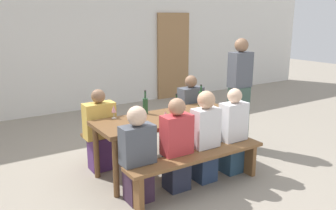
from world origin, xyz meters
name	(u,v)px	position (x,y,z in m)	size (l,w,h in m)	color
ground_plane	(168,169)	(0.00, 0.00, 0.00)	(24.00, 24.00, 0.00)	gray
back_wall	(73,36)	(0.00, 3.75, 1.60)	(14.00, 0.20, 3.20)	silver
wooden_door	(173,56)	(2.47, 3.61, 1.05)	(0.90, 0.06, 2.10)	#9E7247
tasting_table	(168,123)	(0.00, 0.00, 0.66)	(1.93, 0.71, 0.75)	brown
bench_near	(198,162)	(0.00, -0.66, 0.35)	(1.83, 0.30, 0.45)	brown
bench_far	(144,132)	(0.00, 0.66, 0.35)	(1.83, 0.30, 0.45)	brown
wine_bottle_0	(201,98)	(0.69, 0.20, 0.86)	(0.07, 0.07, 0.31)	#194723
wine_bottle_1	(176,111)	(-0.03, -0.24, 0.88)	(0.06, 0.06, 0.35)	#143319
wine_bottle_2	(145,105)	(-0.19, 0.27, 0.86)	(0.07, 0.07, 0.32)	#234C2D
wine_glass_0	(114,109)	(-0.63, 0.29, 0.87)	(0.06, 0.06, 0.17)	silver
wine_glass_1	(165,115)	(-0.18, -0.23, 0.85)	(0.06, 0.06, 0.15)	silver
seated_guest_near_0	(138,157)	(-0.71, -0.51, 0.53)	(0.37, 0.24, 1.10)	#3B263D
seated_guest_near_1	(177,147)	(-0.20, -0.51, 0.53)	(0.36, 0.24, 1.12)	#272C40
seated_guest_near_2	(205,138)	(0.22, -0.51, 0.56)	(0.33, 0.24, 1.15)	navy
seated_guest_near_3	(233,133)	(0.68, -0.51, 0.54)	(0.35, 0.24, 1.13)	navy
seated_guest_far_0	(100,133)	(-0.74, 0.51, 0.51)	(0.41, 0.24, 1.10)	#4F2C65
seated_guest_far_1	(190,114)	(0.74, 0.51, 0.54)	(0.37, 0.24, 1.15)	#4D4451
standing_host	(239,96)	(1.37, 0.13, 0.83)	(0.34, 0.24, 1.70)	#3B544A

